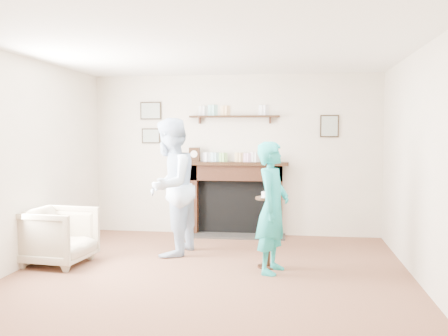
{
  "coord_description": "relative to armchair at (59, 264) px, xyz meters",
  "views": [
    {
      "loc": [
        0.93,
        -5.26,
        1.59
      ],
      "look_at": [
        0.05,
        0.9,
        1.16
      ],
      "focal_mm": 40.0,
      "sensor_mm": 36.0,
      "label": 1
    }
  ],
  "objects": [
    {
      "name": "man",
      "position": [
        1.22,
        0.67,
        0.0
      ],
      "size": [
        0.8,
        0.96,
        1.79
      ],
      "primitive_type": "imported",
      "rotation": [
        0.0,
        0.0,
        -1.72
      ],
      "color": "#A7B9D0",
      "rests_on": "ground"
    },
    {
      "name": "pedestal_table",
      "position": [
        2.53,
        0.22,
        0.59
      ],
      "size": [
        0.3,
        0.3,
        0.96
      ],
      "color": "black",
      "rests_on": "ground"
    },
    {
      "name": "room_shell",
      "position": [
        1.9,
        0.33,
        1.62
      ],
      "size": [
        4.54,
        5.02,
        2.52
      ],
      "color": "silver",
      "rests_on": "ground"
    },
    {
      "name": "ground",
      "position": [
        1.9,
        -0.37,
        0.0
      ],
      "size": [
        5.0,
        5.0,
        0.0
      ],
      "primitive_type": "plane",
      "color": "brown",
      "rests_on": "ground"
    },
    {
      "name": "armchair",
      "position": [
        0.0,
        0.0,
        0.0
      ],
      "size": [
        0.83,
        0.81,
        0.69
      ],
      "primitive_type": "imported",
      "rotation": [
        0.0,
        0.0,
        1.46
      ],
      "color": "tan",
      "rests_on": "ground"
    },
    {
      "name": "woman",
      "position": [
        2.59,
        0.02,
        0.0
      ],
      "size": [
        0.49,
        0.62,
        1.5
      ],
      "primitive_type": "imported",
      "rotation": [
        0.0,
        0.0,
        1.31
      ],
      "color": "teal",
      "rests_on": "ground"
    }
  ]
}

